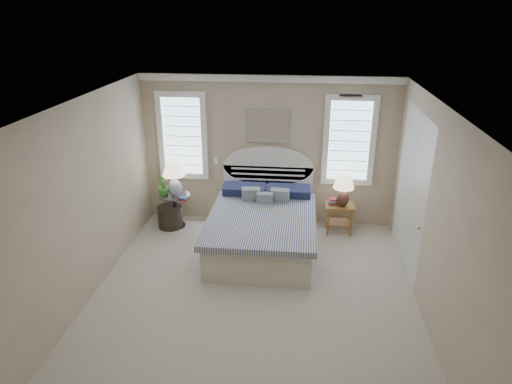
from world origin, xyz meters
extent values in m
cube|color=#B6AA9B|center=(0.00, 0.00, 0.00)|extent=(4.50, 5.00, 0.01)
cube|color=silver|center=(0.00, 0.00, 2.70)|extent=(4.50, 5.00, 0.01)
cube|color=#C1B190|center=(0.00, 2.50, 1.35)|extent=(4.50, 0.02, 2.70)
cube|color=#C1B190|center=(-2.25, 0.00, 1.35)|extent=(0.02, 5.00, 2.70)
cube|color=#C1B190|center=(2.25, 0.00, 1.35)|extent=(0.02, 5.00, 2.70)
cube|color=white|center=(0.00, 2.46, 2.64)|extent=(4.50, 0.08, 0.12)
cube|color=#B2B2B2|center=(1.20, 0.80, 2.68)|extent=(0.30, 0.20, 0.02)
cube|color=white|center=(-0.95, 2.48, 1.15)|extent=(0.08, 0.01, 0.12)
cube|color=silver|center=(-1.55, 2.48, 1.60)|extent=(0.90, 0.06, 1.60)
cube|color=silver|center=(1.40, 2.48, 1.60)|extent=(0.90, 0.06, 1.60)
cube|color=silver|center=(0.00, 2.46, 1.82)|extent=(0.74, 0.04, 0.58)
cube|color=silver|center=(2.23, 1.20, 1.20)|extent=(0.02, 1.80, 2.40)
cube|color=silver|center=(0.00, 1.33, 0.28)|extent=(1.60, 2.10, 0.55)
cube|color=navy|center=(0.00, 1.28, 0.59)|extent=(1.72, 2.15, 0.10)
cube|color=silver|center=(0.00, 2.44, 0.55)|extent=(1.62, 0.08, 1.10)
cube|color=#1E2A4C|center=(-0.40, 2.16, 0.73)|extent=(0.75, 0.31, 0.23)
cube|color=#1E2A4C|center=(0.40, 2.16, 0.73)|extent=(0.75, 0.31, 0.23)
cube|color=#2D4966|center=(-0.25, 1.93, 0.71)|extent=(0.33, 0.20, 0.34)
cube|color=#2D4966|center=(0.25, 1.93, 0.71)|extent=(0.33, 0.20, 0.34)
cube|color=#2D4966|center=(0.00, 1.83, 0.69)|extent=(0.28, 0.14, 0.29)
cylinder|color=black|center=(-1.65, 2.05, 0.01)|extent=(0.32, 0.32, 0.03)
cylinder|color=black|center=(-1.65, 2.05, 0.30)|extent=(0.08, 0.08, 0.60)
cylinder|color=silver|center=(-1.65, 2.05, 0.62)|extent=(0.56, 0.56, 0.02)
cube|color=olive|center=(1.30, 2.15, 0.50)|extent=(0.50, 0.40, 0.06)
cube|color=olive|center=(1.30, 2.15, 0.18)|extent=(0.44, 0.34, 0.03)
cube|color=olive|center=(1.10, 2.00, 0.23)|extent=(0.04, 0.04, 0.47)
cube|color=olive|center=(1.10, 2.30, 0.23)|extent=(0.04, 0.04, 0.47)
cube|color=olive|center=(1.50, 2.00, 0.23)|extent=(0.04, 0.04, 0.47)
cube|color=olive|center=(1.50, 2.30, 0.23)|extent=(0.04, 0.04, 0.47)
cylinder|color=black|center=(-1.75, 2.02, 0.20)|extent=(0.54, 0.54, 0.40)
cylinder|color=white|center=(-1.63, 2.04, 0.65)|extent=(0.15, 0.15, 0.03)
ellipsoid|color=white|center=(-1.63, 2.04, 0.77)|extent=(0.27, 0.27, 0.30)
cylinder|color=gold|center=(-1.63, 2.04, 0.96)|extent=(0.04, 0.04, 0.11)
cylinder|color=black|center=(1.33, 2.10, 0.54)|extent=(0.13, 0.13, 0.03)
ellipsoid|color=black|center=(1.33, 2.10, 0.66)|extent=(0.24, 0.24, 0.27)
cylinder|color=gold|center=(1.33, 2.10, 0.83)|extent=(0.03, 0.03, 0.10)
imported|color=#3C712D|center=(-1.82, 1.98, 0.82)|extent=(0.24, 0.24, 0.38)
cube|color=#A2282B|center=(-1.43, 1.85, 0.64)|extent=(0.20, 0.17, 0.02)
cube|color=#275275|center=(-1.43, 1.85, 0.67)|extent=(0.19, 0.16, 0.02)
cube|color=#A2282B|center=(1.19, 2.16, 0.54)|extent=(0.21, 0.17, 0.03)
cube|color=#275275|center=(1.19, 2.16, 0.57)|extent=(0.20, 0.16, 0.03)
cube|color=#C0B99E|center=(1.19, 2.16, 0.59)|extent=(0.19, 0.15, 0.03)
cube|color=#A2282B|center=(1.19, 2.16, 0.62)|extent=(0.17, 0.14, 0.03)
camera|label=1|loc=(0.60, -5.28, 3.78)|focal=32.00mm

